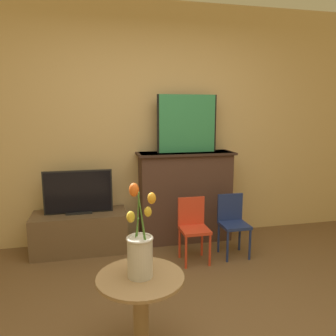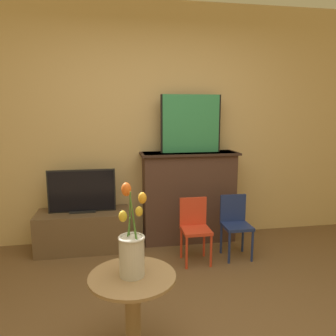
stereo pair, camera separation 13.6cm
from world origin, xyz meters
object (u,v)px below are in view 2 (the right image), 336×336
(chair_red, at_px, (195,225))
(vase_tulips, at_px, (132,249))
(tv_monitor, at_px, (82,192))
(chair_blue, at_px, (235,221))
(painting, at_px, (191,124))

(chair_red, distance_m, vase_tulips, 1.45)
(tv_monitor, distance_m, chair_blue, 1.66)
(painting, xyz_separation_m, chair_blue, (0.36, -0.51, -0.99))
(tv_monitor, distance_m, chair_red, 1.26)
(painting, bearing_deg, chair_red, -98.69)
(chair_blue, bearing_deg, painting, 125.03)
(chair_blue, height_order, vase_tulips, vase_tulips)
(painting, height_order, chair_red, painting)
(tv_monitor, height_order, chair_red, tv_monitor)
(painting, distance_m, chair_red, 1.14)
(vase_tulips, bearing_deg, chair_blue, 47.72)
(tv_monitor, height_order, vase_tulips, vase_tulips)
(chair_red, xyz_separation_m, chair_blue, (0.44, 0.04, 0.00))
(tv_monitor, relative_size, chair_blue, 1.11)
(painting, relative_size, vase_tulips, 1.25)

